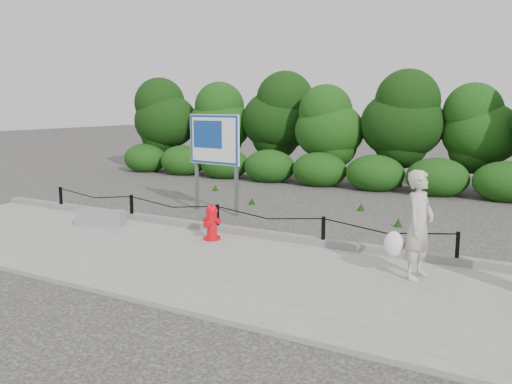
{
  "coord_description": "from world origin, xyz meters",
  "views": [
    {
      "loc": [
        6.55,
        -9.56,
        2.86
      ],
      "look_at": [
        0.86,
        0.2,
        1.0
      ],
      "focal_mm": 38.0,
      "sensor_mm": 36.0,
      "label": 1
    }
  ],
  "objects_px": {
    "pedestrian": "(417,226)",
    "advertising_sign": "(214,144)",
    "fire_hydrant": "(212,223)",
    "concrete_block": "(101,218)"
  },
  "relations": [
    {
      "from": "pedestrian",
      "to": "advertising_sign",
      "type": "relative_size",
      "value": 0.68
    },
    {
      "from": "pedestrian",
      "to": "fire_hydrant",
      "type": "bearing_deg",
      "value": 94.95
    },
    {
      "from": "pedestrian",
      "to": "concrete_block",
      "type": "height_order",
      "value": "pedestrian"
    },
    {
      "from": "fire_hydrant",
      "to": "advertising_sign",
      "type": "distance_m",
      "value": 3.44
    },
    {
      "from": "pedestrian",
      "to": "concrete_block",
      "type": "bearing_deg",
      "value": 98.76
    },
    {
      "from": "fire_hydrant",
      "to": "concrete_block",
      "type": "height_order",
      "value": "fire_hydrant"
    },
    {
      "from": "concrete_block",
      "to": "advertising_sign",
      "type": "height_order",
      "value": "advertising_sign"
    },
    {
      "from": "concrete_block",
      "to": "advertising_sign",
      "type": "distance_m",
      "value": 3.47
    },
    {
      "from": "pedestrian",
      "to": "advertising_sign",
      "type": "height_order",
      "value": "advertising_sign"
    },
    {
      "from": "fire_hydrant",
      "to": "advertising_sign",
      "type": "xyz_separation_m",
      "value": [
        -1.73,
        2.64,
        1.38
      ]
    }
  ]
}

